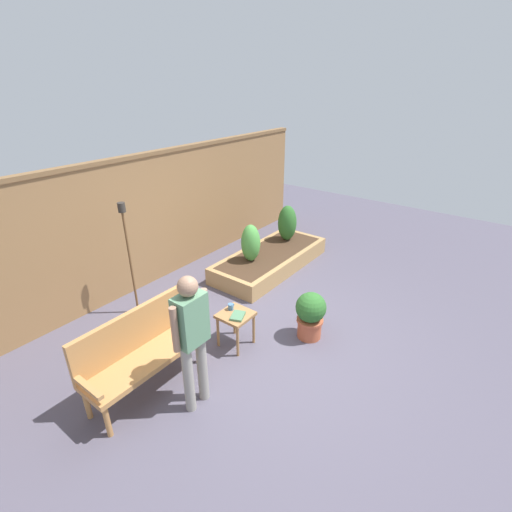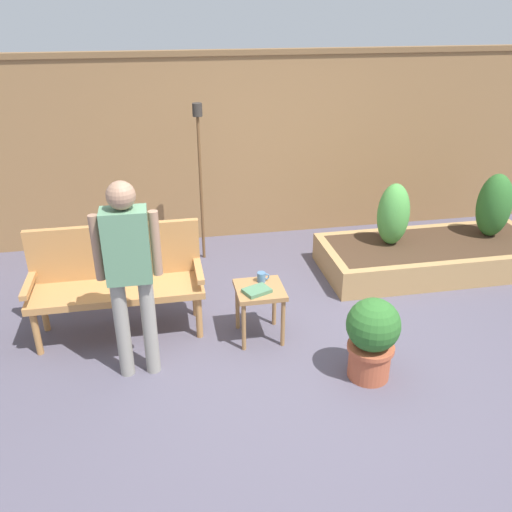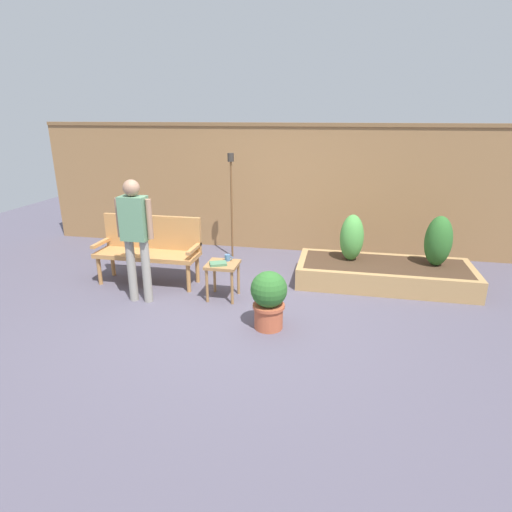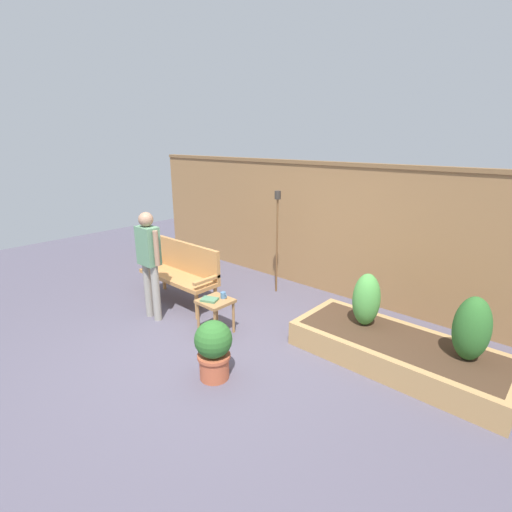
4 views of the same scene
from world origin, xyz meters
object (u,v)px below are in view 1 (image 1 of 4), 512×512
side_table (236,319)px  potted_boxwood (310,314)px  shrub_near_bench (251,243)px  cup_on_table (231,307)px  shrub_far_corner (287,223)px  tiki_torch (127,240)px  person_by_bench (192,333)px  book_on_table (238,316)px  garden_bench (141,346)px

side_table → potted_boxwood: bearing=-43.4°
potted_boxwood → shrub_near_bench: 1.93m
cup_on_table → shrub_near_bench: size_ratio=0.16×
shrub_near_bench → cup_on_table: bearing=-150.3°
cup_on_table → shrub_far_corner: 2.88m
potted_boxwood → shrub_far_corner: bearing=39.7°
tiki_torch → person_by_bench: tiki_torch is taller
shrub_far_corner → person_by_bench: size_ratio=0.45×
book_on_table → shrub_far_corner: bearing=-1.7°
shrub_near_bench → tiki_torch: size_ratio=0.39×
shrub_far_corner → tiki_torch: tiki_torch is taller
cup_on_table → garden_bench: bearing=167.8°
cup_on_table → book_on_table: (-0.08, -0.18, -0.03)m
garden_bench → shrub_far_corner: (3.94, 0.64, 0.10)m
side_table → person_by_bench: 1.18m
book_on_table → potted_boxwood: potted_boxwood is taller
cup_on_table → person_by_bench: (-1.05, -0.41, 0.41)m
side_table → tiki_torch: (-0.31, 1.66, 0.77)m
side_table → shrub_far_corner: bearing=20.0°
cup_on_table → shrub_near_bench: shrub_near_bench is taller
potted_boxwood → person_by_bench: size_ratio=0.43×
garden_bench → cup_on_table: 1.24m
side_table → person_by_bench: bearing=-163.4°
shrub_near_bench → side_table: bearing=-148.0°
tiki_torch → side_table: bearing=-79.3°
potted_boxwood → shrub_far_corner: size_ratio=0.96×
side_table → tiki_torch: 1.86m
cup_on_table → shrub_far_corner: shrub_far_corner is taller
book_on_table → tiki_torch: (-0.28, 1.73, 0.68)m
shrub_far_corner → tiki_torch: size_ratio=0.41×
garden_bench → cup_on_table: (1.21, -0.26, -0.02)m
book_on_table → shrub_far_corner: shrub_far_corner is taller
side_table → tiki_torch: tiki_torch is taller
cup_on_table → person_by_bench: person_by_bench is taller
book_on_table → shrub_near_bench: shrub_near_bench is taller
shrub_far_corner → side_table: bearing=-160.0°
side_table → shrub_near_bench: 1.92m
shrub_near_bench → person_by_bench: (-2.63, -1.31, 0.30)m
potted_boxwood → book_on_table: bearing=141.0°
cup_on_table → side_table: bearing=-109.8°
book_on_table → potted_boxwood: (0.76, -0.62, -0.13)m
shrub_far_corner → tiki_torch: bearing=168.0°
side_table → cup_on_table: size_ratio=4.50×
shrub_near_bench → tiki_torch: tiki_torch is taller
potted_boxwood → cup_on_table: bearing=130.8°
garden_bench → book_on_table: bearing=-21.2°
side_table → shrub_near_bench: size_ratio=0.73×
side_table → shrub_near_bench: shrub_near_bench is taller
potted_boxwood → person_by_bench: (-1.74, 0.38, 0.57)m
book_on_table → shrub_far_corner: size_ratio=0.30×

